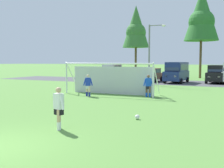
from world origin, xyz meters
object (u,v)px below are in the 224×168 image
(parked_car_slot_center_left, at_px, (152,75))
(parked_car_slot_center, at_px, (177,72))
(soccer_goal, at_px, (111,78))
(player_striker_near, at_px, (88,85))
(street_lamp, at_px, (151,54))
(player_defender_far, at_px, (148,86))
(parked_car_slot_center_right, at_px, (217,74))
(player_midfield_center, at_px, (59,108))
(parked_car_slot_left, at_px, (133,74))
(parked_car_slot_far_left, at_px, (112,72))
(soccer_ball, at_px, (137,117))

(parked_car_slot_center_left, bearing_deg, parked_car_slot_center, -6.95)
(soccer_goal, bearing_deg, player_striker_near, -117.23)
(parked_car_slot_center, bearing_deg, street_lamp, -114.20)
(player_defender_far, relative_size, parked_car_slot_center_right, 0.35)
(soccer_goal, relative_size, player_midfield_center, 4.55)
(parked_car_slot_left, bearing_deg, street_lamp, -53.34)
(street_lamp, bearing_deg, player_midfield_center, -82.57)
(parked_car_slot_center, height_order, street_lamp, street_lamp)
(parked_car_slot_center_left, bearing_deg, parked_car_slot_left, 163.29)
(player_defender_far, distance_m, parked_car_slot_center, 14.34)
(parked_car_slot_center_left, bearing_deg, street_lamp, -74.59)
(street_lamp, bearing_deg, parked_car_slot_far_left, 143.40)
(soccer_goal, xyz_separation_m, street_lamp, (0.33, 9.54, 2.15))
(soccer_ball, height_order, parked_car_slot_center_right, parked_car_slot_center_right)
(player_defender_far, bearing_deg, parked_car_slot_center_right, 77.33)
(parked_car_slot_center_right, relative_size, street_lamp, 0.71)
(soccer_goal, height_order, parked_car_slot_center_right, soccer_goal)
(soccer_goal, xyz_separation_m, player_defender_far, (3.22, -0.41, -0.47))
(parked_car_slot_far_left, relative_size, parked_car_slot_left, 1.08)
(player_midfield_center, height_order, player_defender_far, same)
(soccer_ball, relative_size, player_striker_near, 0.13)
(player_midfield_center, bearing_deg, parked_car_slot_center_left, 98.96)
(player_midfield_center, xyz_separation_m, street_lamp, (-2.68, 20.54, 2.61))
(street_lamp, bearing_deg, soccer_ball, -74.71)
(parked_car_slot_center_left, height_order, street_lamp, street_lamp)
(player_midfield_center, distance_m, street_lamp, 20.88)
(player_defender_far, bearing_deg, parked_car_slot_center_left, 105.93)
(parked_car_slot_center_left, xyz_separation_m, street_lamp, (1.31, -4.76, 2.56))
(soccer_ball, distance_m, player_midfield_center, 3.74)
(parked_car_slot_center_right, bearing_deg, soccer_goal, -113.70)
(player_defender_far, xyz_separation_m, parked_car_slot_left, (-7.07, 15.56, 0.05))
(player_defender_far, bearing_deg, parked_car_slot_left, 114.43)
(player_striker_near, height_order, street_lamp, street_lamp)
(soccer_ball, height_order, parked_car_slot_far_left, parked_car_slot_far_left)
(street_lamp, bearing_deg, player_defender_far, -73.82)
(soccer_goal, bearing_deg, player_midfield_center, -74.70)
(parked_car_slot_center_right, bearing_deg, parked_car_slot_far_left, -178.12)
(player_defender_far, distance_m, parked_car_slot_left, 17.09)
(soccer_ball, distance_m, soccer_goal, 9.58)
(parked_car_slot_center_right, bearing_deg, parked_car_slot_center, -160.90)
(parked_car_slot_far_left, distance_m, parked_car_slot_left, 3.18)
(player_defender_far, distance_m, street_lamp, 10.68)
(player_defender_far, distance_m, parked_car_slot_far_left, 18.50)
(parked_car_slot_far_left, xyz_separation_m, parked_car_slot_center_left, (6.04, -0.70, -0.24))
(parked_car_slot_center, bearing_deg, parked_car_slot_center_right, 19.10)
(soccer_goal, distance_m, parked_car_slot_center_left, 14.33)
(parked_car_slot_left, bearing_deg, parked_car_slot_center_left, -16.71)
(parked_car_slot_center, xyz_separation_m, parked_car_slot_center_right, (4.49, 1.56, -0.23))
(soccer_ball, height_order, player_midfield_center, player_midfield_center)
(parked_car_slot_far_left, relative_size, parked_car_slot_center_right, 0.99)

